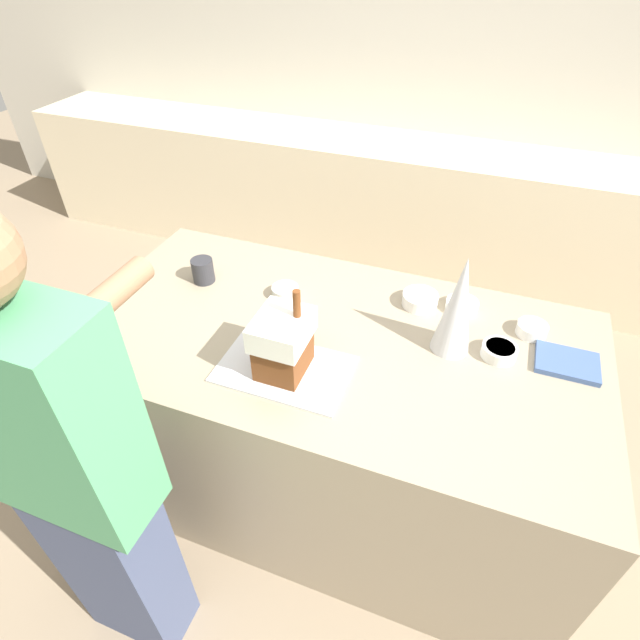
{
  "coord_description": "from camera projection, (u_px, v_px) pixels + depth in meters",
  "views": [
    {
      "loc": [
        0.43,
        -1.27,
        2.06
      ],
      "look_at": [
        -0.04,
        0.0,
        0.95
      ],
      "focal_mm": 28.0,
      "sensor_mm": 36.0,
      "label": 1
    }
  ],
  "objects": [
    {
      "name": "person",
      "position": [
        78.0,
        481.0,
        1.34
      ],
      "size": [
        0.44,
        0.56,
        1.69
      ],
      "color": "#424C6B",
      "rests_on": "ground_plane"
    },
    {
      "name": "ground_plane",
      "position": [
        329.0,
        479.0,
        2.34
      ],
      "size": [
        12.0,
        12.0,
        0.0
      ],
      "primitive_type": "plane",
      "color": "gray"
    },
    {
      "name": "mug",
      "position": [
        203.0,
        270.0,
        2.01
      ],
      "size": [
        0.09,
        0.09,
        0.1
      ],
      "color": "#2D2D33",
      "rests_on": "kitchen_island"
    },
    {
      "name": "candy_bowl_behind_tray",
      "position": [
        285.0,
        291.0,
        1.94
      ],
      "size": [
        0.1,
        0.1,
        0.04
      ],
      "color": "silver",
      "rests_on": "kitchen_island"
    },
    {
      "name": "candy_bowl_near_tray_left",
      "position": [
        532.0,
        329.0,
        1.77
      ],
      "size": [
        0.11,
        0.11,
        0.04
      ],
      "color": "white",
      "rests_on": "kitchen_island"
    },
    {
      "name": "candy_bowl_front_corner",
      "position": [
        420.0,
        299.0,
        1.9
      ],
      "size": [
        0.14,
        0.14,
        0.05
      ],
      "color": "white",
      "rests_on": "kitchen_island"
    },
    {
      "name": "candy_bowl_far_right",
      "position": [
        462.0,
        305.0,
        1.88
      ],
      "size": [
        0.12,
        0.12,
        0.04
      ],
      "color": "white",
      "rests_on": "kitchen_island"
    },
    {
      "name": "candy_bowl_beside_tree",
      "position": [
        499.0,
        351.0,
        1.68
      ],
      "size": [
        0.12,
        0.12,
        0.04
      ],
      "color": "white",
      "rests_on": "kitchen_island"
    },
    {
      "name": "decorative_tree",
      "position": [
        458.0,
        306.0,
        1.61
      ],
      "size": [
        0.13,
        0.13,
        0.36
      ],
      "color": "silver",
      "rests_on": "kitchen_island"
    },
    {
      "name": "baking_tray",
      "position": [
        284.0,
        369.0,
        1.64
      ],
      "size": [
        0.43,
        0.28,
        0.01
      ],
      "color": "silver",
      "rests_on": "kitchen_island"
    },
    {
      "name": "back_cabinet_block",
      "position": [
        424.0,
        212.0,
        3.47
      ],
      "size": [
        6.0,
        0.6,
        0.89
      ],
      "color": "beige",
      "rests_on": "ground_plane"
    },
    {
      "name": "wall_back",
      "position": [
        451.0,
        68.0,
        3.16
      ],
      "size": [
        8.0,
        0.05,
        2.6
      ],
      "color": "beige",
      "rests_on": "ground_plane"
    },
    {
      "name": "gingerbread_house",
      "position": [
        283.0,
        343.0,
        1.57
      ],
      "size": [
        0.16,
        0.19,
        0.3
      ],
      "color": "brown",
      "rests_on": "baking_tray"
    },
    {
      "name": "cookbook",
      "position": [
        567.0,
        363.0,
        1.65
      ],
      "size": [
        0.2,
        0.15,
        0.02
      ],
      "color": "#3F598C",
      "rests_on": "kitchen_island"
    },
    {
      "name": "kitchen_island",
      "position": [
        330.0,
        417.0,
        2.06
      ],
      "size": [
        1.88,
        0.97,
        0.89
      ],
      "color": "gray",
      "rests_on": "ground_plane"
    }
  ]
}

